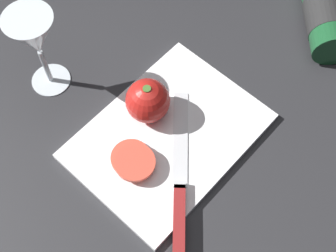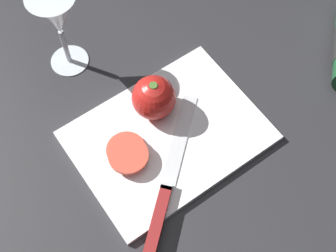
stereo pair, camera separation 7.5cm
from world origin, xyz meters
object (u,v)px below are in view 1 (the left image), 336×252
at_px(whole_tomato, 148,101).
at_px(knife, 179,199).
at_px(wine_bottle, 324,8).
at_px(wine_glass, 35,39).
at_px(tomato_slice_stack_near, 133,160).

xyz_separation_m(whole_tomato, knife, (-0.08, -0.14, -0.03)).
height_order(wine_bottle, whole_tomato, whole_tomato).
height_order(wine_glass, whole_tomato, wine_glass).
distance_m(whole_tomato, knife, 0.17).
bearing_deg(whole_tomato, wine_glass, 110.35).
xyz_separation_m(wine_bottle, knife, (-0.45, -0.04, -0.02)).
relative_size(wine_glass, tomato_slice_stack_near, 2.07).
distance_m(wine_bottle, tomato_slice_stack_near, 0.46).
xyz_separation_m(whole_tomato, tomato_slice_stack_near, (-0.08, -0.05, -0.03)).
bearing_deg(wine_glass, whole_tomato, -69.65).
height_order(wine_glass, knife, wine_glass).
bearing_deg(wine_glass, tomato_slice_stack_near, -94.67).
relative_size(whole_tomato, tomato_slice_stack_near, 0.93).
relative_size(wine_glass, whole_tomato, 2.22).
bearing_deg(tomato_slice_stack_near, whole_tomato, 28.75).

